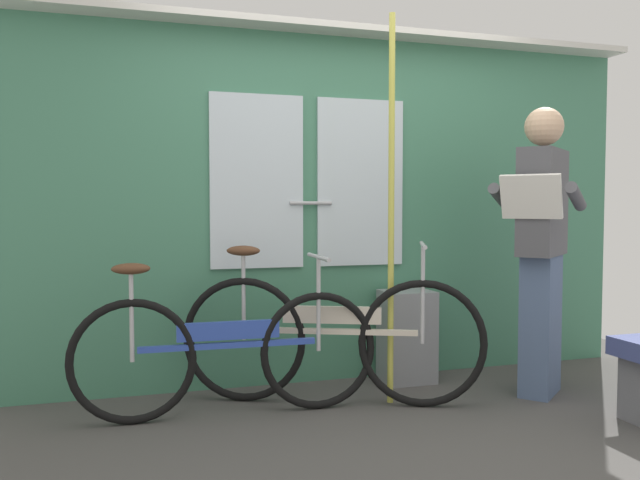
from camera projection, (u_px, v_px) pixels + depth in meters
name	position (u px, v px, depth m)	size (l,w,h in m)	color
ground_plane	(421.00, 448.00, 3.17)	(5.26, 4.18, 0.04)	#474442
train_door_wall	(336.00, 199.00, 4.32)	(4.26, 0.28, 2.31)	#427F60
bicycle_near_door	(227.00, 352.00, 3.57)	(1.69, 0.44, 0.88)	black
bicycle_leaning_behind	(330.00, 338.00, 3.80)	(1.66, 0.79, 0.95)	black
passenger_reading_newspaper	(542.00, 244.00, 3.97)	(0.64, 0.61, 1.76)	slate
trash_bin_by_wall	(407.00, 336.00, 4.30)	(0.32, 0.28, 0.60)	gray
handrail_pole	(391.00, 211.00, 3.79)	(0.04, 0.04, 2.27)	#C6C14C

